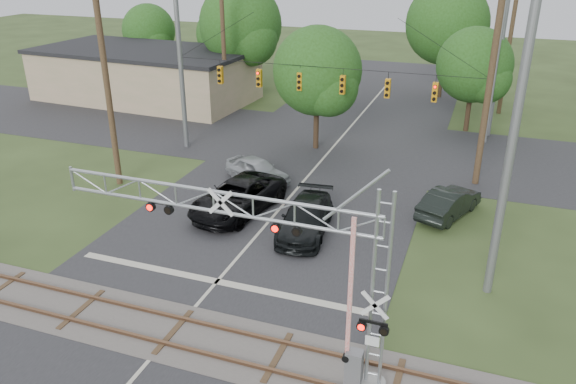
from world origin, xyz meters
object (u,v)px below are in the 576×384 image
(traffic_signal_span, at_px, (336,76))
(sedan_silver, at_px, (257,170))
(crossing_gantry, at_px, (276,254))
(car_dark, at_px, (306,218))
(pickup_black, at_px, (238,197))
(streetlight, at_px, (493,63))
(commercial_building, at_px, (145,74))

(traffic_signal_span, bearing_deg, sedan_silver, -130.38)
(crossing_gantry, bearing_deg, car_dark, 102.43)
(pickup_black, height_order, car_dark, pickup_black)
(traffic_signal_span, relative_size, streetlight, 1.95)
(sedan_silver, xyz_separation_m, streetlight, (12.09, 12.01, 4.82))
(sedan_silver, distance_m, streetlight, 17.72)
(car_dark, height_order, commercial_building, commercial_building)
(crossing_gantry, xyz_separation_m, pickup_black, (-6.04, 10.23, -3.41))
(traffic_signal_span, distance_m, pickup_black, 9.86)
(sedan_silver, bearing_deg, traffic_signal_span, -16.69)
(car_dark, height_order, streetlight, streetlight)
(car_dark, bearing_deg, crossing_gantry, -83.70)
(traffic_signal_span, height_order, pickup_black, traffic_signal_span)
(crossing_gantry, distance_m, pickup_black, 12.36)
(crossing_gantry, distance_m, commercial_building, 37.12)
(traffic_signal_span, height_order, commercial_building, traffic_signal_span)
(traffic_signal_span, height_order, car_dark, traffic_signal_span)
(crossing_gantry, distance_m, sedan_silver, 16.17)
(car_dark, distance_m, sedan_silver, 6.84)
(sedan_silver, relative_size, commercial_building, 0.22)
(crossing_gantry, relative_size, car_dark, 2.09)
(traffic_signal_span, distance_m, sedan_silver, 7.25)
(car_dark, xyz_separation_m, streetlight, (7.49, 17.06, 4.78))
(car_dark, height_order, sedan_silver, car_dark)
(pickup_black, bearing_deg, sedan_silver, 109.00)
(streetlight, bearing_deg, commercial_building, 175.19)
(crossing_gantry, bearing_deg, commercial_building, 129.13)
(crossing_gantry, height_order, sedan_silver, crossing_gantry)
(car_dark, bearing_deg, pickup_black, 160.26)
(traffic_signal_span, bearing_deg, streetlight, 42.63)
(crossing_gantry, height_order, pickup_black, crossing_gantry)
(crossing_gantry, bearing_deg, sedan_silver, 114.93)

